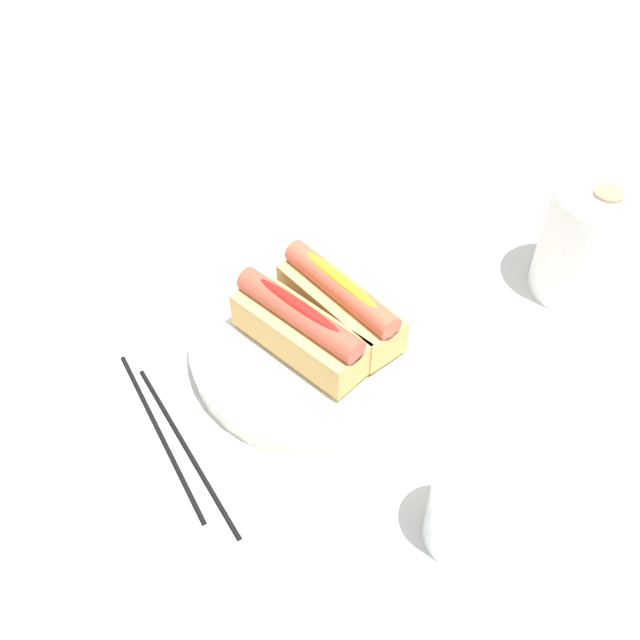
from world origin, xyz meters
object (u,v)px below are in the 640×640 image
object	(u,v)px
paper_towel_roll	(591,243)
chopstick_far	(159,432)
serving_bowl	(320,342)
hotdog_front	(299,328)
chopstick_near	(186,447)
hotdog_back	(340,302)
water_glass	(469,512)

from	to	relation	value
paper_towel_roll	chopstick_far	bearing A→B (deg)	-102.53
serving_bowl	hotdog_front	distance (m)	0.05
hotdog_front	chopstick_far	world-z (taller)	hotdog_front
chopstick_near	chopstick_far	bearing A→B (deg)	-153.36
serving_bowl	chopstick_far	bearing A→B (deg)	-93.07
hotdog_back	water_glass	world-z (taller)	hotdog_back
hotdog_front	water_glass	xyz separation A→B (m)	(0.24, -0.00, -0.02)
water_glass	chopstick_near	distance (m)	0.27
hotdog_front	water_glass	distance (m)	0.24
hotdog_back	water_glass	bearing A→B (deg)	-12.92
paper_towel_roll	chopstick_far	xyz separation A→B (m)	(-0.11, -0.49, -0.06)
water_glass	hotdog_front	bearing A→B (deg)	179.79
chopstick_near	serving_bowl	bearing A→B (deg)	101.38
serving_bowl	hotdog_back	distance (m)	0.05
paper_towel_roll	chopstick_far	distance (m)	0.50
serving_bowl	water_glass	world-z (taller)	water_glass
paper_towel_roll	serving_bowl	bearing A→B (deg)	-108.12
chopstick_far	serving_bowl	bearing A→B (deg)	94.35
hotdog_back	chopstick_near	bearing A→B (deg)	-83.74
hotdog_front	water_glass	world-z (taller)	hotdog_front
serving_bowl	chopstick_near	xyz separation A→B (m)	(0.02, -0.17, -0.01)
hotdog_back	chopstick_far	bearing A→B (deg)	-92.11
hotdog_back	chopstick_far	size ratio (longest dim) A/B	0.69
water_glass	paper_towel_roll	distance (m)	0.36
serving_bowl	paper_towel_roll	size ratio (longest dim) A/B	2.04
paper_towel_roll	chopstick_far	size ratio (longest dim) A/B	0.61
paper_towel_roll	hotdog_back	bearing A→B (deg)	-110.20
hotdog_front	paper_towel_roll	xyz separation A→B (m)	(0.10, 0.33, 0.01)
paper_towel_roll	chopstick_near	distance (m)	0.48
serving_bowl	paper_towel_roll	world-z (taller)	paper_towel_roll
hotdog_back	chopstick_near	xyz separation A→B (m)	(0.02, -0.20, -0.06)
paper_towel_roll	chopstick_near	size ratio (longest dim) A/B	0.61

